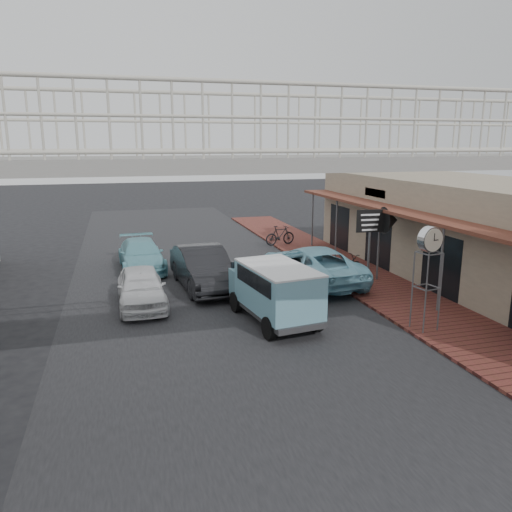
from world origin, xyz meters
TOP-DOWN VIEW (x-y plane):
  - ground at (0.00, 0.00)m, footprint 120.00×120.00m
  - road_strip at (0.00, 0.00)m, footprint 10.00×60.00m
  - sidewalk at (6.50, 3.00)m, footprint 3.00×40.00m
  - shophouse_row at (10.97, 4.00)m, footprint 7.20×18.00m
  - footbridge at (0.00, -4.00)m, footprint 16.40×2.40m
  - white_hatchback at (-2.40, 4.38)m, footprint 1.61×3.91m
  - dark_sedan at (0.00, 5.99)m, footprint 2.05×4.93m
  - angkot_curb at (4.20, 5.41)m, footprint 3.07×5.68m
  - angkot_far at (-2.13, 9.57)m, footprint 2.03×4.55m
  - angkot_van at (1.51, 1.66)m, footprint 2.16×3.94m
  - motorcycle_near at (5.82, 5.65)m, footprint 1.83×1.12m
  - motorcycle_far at (5.30, 12.59)m, footprint 1.80×0.82m
  - street_clock at (5.50, -0.31)m, footprint 0.78×0.68m
  - arrow_sign at (7.08, 4.68)m, footprint 1.73×1.10m

SIDE VIEW (x-z plane):
  - ground at x=0.00m, z-range 0.00..0.00m
  - road_strip at x=0.00m, z-range 0.00..0.01m
  - sidewalk at x=6.50m, z-range 0.00..0.10m
  - motorcycle_near at x=5.82m, z-range 0.10..1.01m
  - motorcycle_far at x=5.30m, z-range 0.10..1.14m
  - angkot_far at x=-2.13m, z-range 0.00..1.30m
  - white_hatchback at x=-2.40m, z-range 0.00..1.33m
  - angkot_curb at x=4.20m, z-range 0.00..1.51m
  - dark_sedan at x=0.00m, z-range 0.00..1.59m
  - angkot_van at x=1.51m, z-range 0.25..2.09m
  - shophouse_row at x=10.97m, z-range 0.01..4.01m
  - arrow_sign at x=7.08m, z-range 1.01..3.98m
  - street_clock at x=5.50m, z-range 1.11..4.17m
  - footbridge at x=0.00m, z-range 0.01..6.35m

